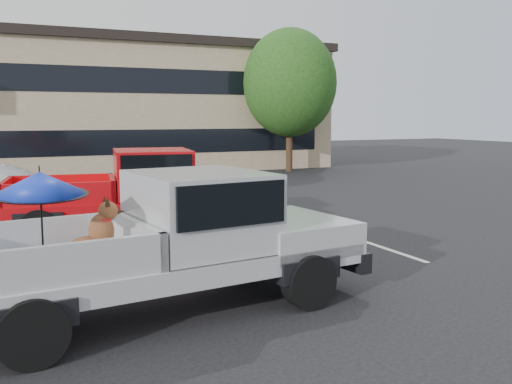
# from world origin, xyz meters

# --- Properties ---
(ground) EXTENTS (90.00, 90.00, 0.00)m
(ground) POSITION_xyz_m (0.00, 0.00, 0.00)
(ground) COLOR black
(ground) RESTS_ON ground
(stripe_left) EXTENTS (0.12, 5.00, 0.01)m
(stripe_left) POSITION_xyz_m (-3.00, 2.00, 0.00)
(stripe_left) COLOR silver
(stripe_left) RESTS_ON ground
(stripe_right) EXTENTS (0.12, 5.00, 0.01)m
(stripe_right) POSITION_xyz_m (3.00, 2.00, 0.00)
(stripe_right) COLOR silver
(stripe_right) RESTS_ON ground
(motel_building) EXTENTS (20.40, 8.40, 6.30)m
(motel_building) POSITION_xyz_m (2.00, 20.99, 3.21)
(motel_building) COLOR tan
(motel_building) RESTS_ON ground
(tree_right) EXTENTS (4.46, 4.46, 6.78)m
(tree_right) POSITION_xyz_m (9.00, 16.00, 4.21)
(tree_right) COLOR #332114
(tree_right) RESTS_ON ground
(tree_back) EXTENTS (4.68, 4.68, 7.11)m
(tree_back) POSITION_xyz_m (6.00, 24.00, 4.41)
(tree_back) COLOR #332114
(tree_back) RESTS_ON ground
(silver_pickup) EXTENTS (5.87, 2.58, 2.06)m
(silver_pickup) POSITION_xyz_m (-1.74, -0.96, 1.05)
(silver_pickup) COLOR black
(silver_pickup) RESTS_ON ground
(red_pickup) EXTENTS (5.95, 2.82, 1.88)m
(red_pickup) POSITION_xyz_m (-0.93, 4.44, 1.03)
(red_pickup) COLOR black
(red_pickup) RESTS_ON ground
(silver_sedan) EXTENTS (4.30, 2.97, 1.34)m
(silver_sedan) POSITION_xyz_m (-3.92, 8.05, 0.67)
(silver_sedan) COLOR #AFB1B7
(silver_sedan) RESTS_ON ground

